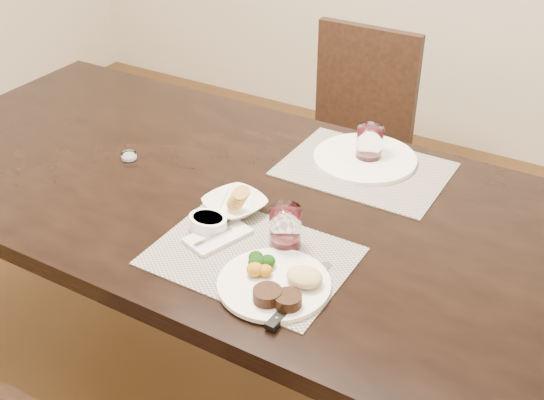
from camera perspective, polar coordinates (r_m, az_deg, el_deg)
The scene contains 14 objects.
ground_plane at distance 2.38m, azimuth -3.88°, elevation -14.30°, with size 4.50×4.50×0.00m, color #452E16.
dining_table at distance 1.94m, azimuth -4.60°, elevation -0.71°, with size 2.00×1.00×0.75m.
chair_far at distance 2.73m, azimuth 6.72°, elevation 5.68°, with size 0.42×0.42×0.90m.
placemat_near at distance 1.62m, azimuth -1.74°, elevation -4.73°, with size 0.46×0.34×0.00m, color gray.
placemat_far at distance 1.98m, azimuth 7.75°, elevation 2.58°, with size 0.46×0.34×0.00m, color gray.
dinner_plate at distance 1.51m, azimuth 0.51°, elevation -6.98°, with size 0.25×0.25×0.05m.
napkin_fork at distance 1.67m, azimuth -4.54°, elevation -3.01°, with size 0.13×0.18×0.02m.
steak_knife at distance 1.47m, azimuth 1.56°, elevation -8.75°, with size 0.03×0.26×0.01m.
cracker_bowl at distance 1.76m, azimuth -3.12°, elevation -0.39°, with size 0.19×0.19×0.07m.
sauce_ramekin at distance 1.69m, azimuth -5.35°, elevation -1.91°, with size 0.10×0.15×0.08m.
wine_glass_near at distance 1.62m, azimuth 1.10°, elevation -2.47°, with size 0.08×0.08×0.11m.
far_plate at distance 2.02m, azimuth 7.78°, elevation 3.48°, with size 0.30×0.30×0.01m, color white.
wine_glass_far at distance 2.00m, azimuth 8.14°, elevation 4.51°, with size 0.08×0.08×0.11m.
salt_cellar at distance 2.05m, azimuth -11.88°, elevation 3.58°, with size 0.05×0.05×0.02m.
Camera 1 is at (0.96, -1.31, 1.73)m, focal length 45.00 mm.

